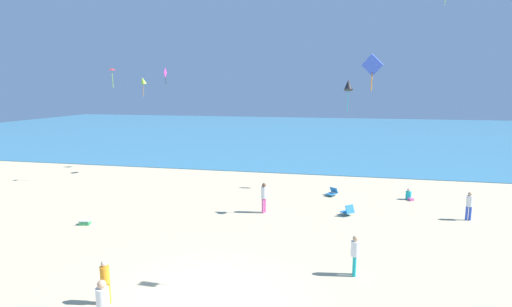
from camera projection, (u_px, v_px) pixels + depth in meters
The scene contains 16 objects.
ground_plane at pixel (266, 208), 21.95m from camera, with size 120.00×120.00×0.00m, color #C6B58C.
ocean_water at pixel (314, 132), 59.66m from camera, with size 120.00×60.00×0.05m, color teal.
beach_chair_near_camera at pixel (348, 211), 20.61m from camera, with size 0.78×0.78×0.59m.
beach_chair_far_left at pixel (332, 192), 24.43m from camera, with size 0.80×0.85×0.50m.
cooler_box at pixel (85, 222), 19.24m from camera, with size 0.54×0.39×0.23m.
person_0 at pixel (469, 204), 19.79m from camera, with size 0.32×0.32×1.45m.
person_1 at pixel (103, 306), 10.29m from camera, with size 0.38×0.38×1.67m.
person_2 at pixel (355, 253), 13.91m from camera, with size 0.30×0.30×1.46m.
person_4 at pixel (409, 196), 23.56m from camera, with size 0.50×0.61×0.68m.
person_5 at pixel (105, 279), 12.06m from camera, with size 0.39×0.39×1.40m.
person_6 at pixel (264, 196), 20.98m from camera, with size 0.42×0.42×1.62m.
kite_red at pixel (112, 70), 26.74m from camera, with size 0.43×0.42×1.29m.
kite_black at pixel (348, 85), 19.61m from camera, with size 0.51×0.63×1.65m.
kite_lime at pixel (143, 81), 31.77m from camera, with size 0.69×0.65×1.54m.
kite_magenta at pixel (165, 73), 29.34m from camera, with size 0.16×0.71×1.21m.
kite_blue at pixel (372, 66), 11.73m from camera, with size 0.62×0.32×1.08m.
Camera 1 is at (3.94, -10.81, 6.53)m, focal length 27.89 mm.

